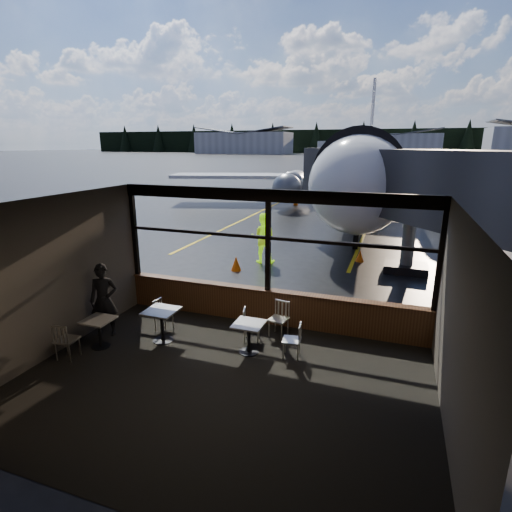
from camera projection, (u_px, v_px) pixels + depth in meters
The scene contains 33 objects.
ground_plane at pixel (390, 160), 119.51m from camera, with size 520.00×520.00×0.00m, color black.
carpet_floor at pixel (221, 384), 7.81m from camera, with size 8.00×6.00×0.01m, color black.
ceiling at pixel (216, 207), 6.87m from camera, with size 8.00×6.00×0.04m, color #38332D.
wall_left at pixel (50, 278), 8.62m from camera, with size 0.04×6.00×3.50m, color #534B42.
wall_right at pixel (458, 335), 6.06m from camera, with size 0.04×6.00×3.50m, color #534B42.
wall_back at pixel (110, 394), 4.62m from camera, with size 8.00×0.04×3.50m, color #534B42.
window_sill at pixel (268, 307), 10.42m from camera, with size 8.00×0.28×0.90m, color #4D2B17.
window_header at pixel (268, 195), 9.63m from camera, with size 8.00×0.18×0.30m, color black.
mullion_left at pixel (134, 231), 11.21m from camera, with size 0.12×0.12×2.60m, color black.
mullion_centre at pixel (268, 242), 9.94m from camera, with size 0.12×0.12×2.60m, color black.
mullion_right at pixel (441, 256), 8.68m from camera, with size 0.12×0.12×2.60m, color black.
window_transom at pixel (268, 238), 9.92m from camera, with size 8.00×0.10×0.08m, color black.
airliner at pixel (369, 130), 27.69m from camera, with size 30.13×36.15×11.05m, color white, non-canonical shape.
jet_bridge at pixel (416, 208), 13.73m from camera, with size 9.10×11.12×4.85m, color #2E2E30, non-canonical shape.
cafe_table_near at pixel (249, 338), 8.92m from camera, with size 0.66×0.66×0.72m, color #AAA59C, non-canonical shape.
cafe_table_mid at pixel (162, 326), 9.44m from camera, with size 0.73×0.73×0.80m, color #A29D95, non-canonical shape.
cafe_table_left at pixel (100, 333), 9.18m from camera, with size 0.63×0.63×0.70m, color #A19C94, non-canonical shape.
chair_near_e at pixel (292, 341), 8.71m from camera, with size 0.44×0.44×0.81m, color #ADA89C, non-canonical shape.
chair_near_w at pixel (252, 325), 9.47m from camera, with size 0.45×0.45×0.82m, color beige, non-canonical shape.
chair_near_n at pixel (279, 320), 9.66m from camera, with size 0.49×0.49×0.89m, color beige, non-canonical shape.
chair_mid_w at pixel (164, 315), 10.03m from camera, with size 0.44×0.44×0.81m, color #BDB7AA, non-canonical shape.
chair_left_s at pixel (67, 340), 8.68m from camera, with size 0.48×0.48×0.87m, color beige, non-canonical shape.
passenger at pixel (104, 300), 9.64m from camera, with size 0.66×0.43×1.81m, color black.
ground_crew at pixel (263, 238), 15.68m from camera, with size 0.96×0.75×1.98m, color #BFF219.
cone_nose at pixel (360, 256), 15.96m from camera, with size 0.34×0.34×0.47m, color orange.
cone_wing at pixel (296, 202), 30.81m from camera, with size 0.39×0.39×0.54m, color orange.
hangar_left at pixel (244, 142), 194.90m from camera, with size 45.00×18.00×11.00m, color silver, non-canonical shape.
hangar_mid at pixel (395, 143), 177.18m from camera, with size 38.00×15.00×10.00m, color silver, non-canonical shape.
fuel_tank_a at pixel (326, 148), 184.59m from camera, with size 8.00×8.00×6.00m, color silver.
fuel_tank_b at pixel (348, 148), 181.39m from camera, with size 8.00×8.00×6.00m, color silver.
fuel_tank_c at pixel (371, 148), 178.19m from camera, with size 8.00×8.00×6.00m, color silver.
treeline at pixel (396, 141), 199.61m from camera, with size 360.00×3.00×12.00m, color black.
cone_extra at pixel (236, 263), 14.83m from camera, with size 0.39×0.39×0.54m, color #FF5508.
Camera 1 is at (2.93, -9.22, 4.54)m, focal length 28.00 mm.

